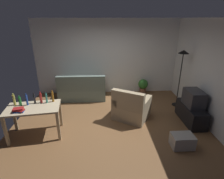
% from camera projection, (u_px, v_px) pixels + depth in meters
% --- Properties ---
extents(ground_plane, '(5.20, 4.40, 0.02)m').
position_uv_depth(ground_plane, '(109.00, 121.00, 5.01)').
color(ground_plane, brown).
extents(wall_rear, '(5.20, 0.10, 2.70)m').
position_uv_depth(wall_rear, '(107.00, 57.00, 6.55)').
color(wall_rear, white).
rests_on(wall_rear, ground_plane).
extents(wall_right, '(0.10, 4.40, 2.70)m').
position_uv_depth(wall_right, '(209.00, 73.00, 4.62)').
color(wall_right, silver).
rests_on(wall_right, ground_plane).
extents(couch, '(1.62, 0.84, 0.92)m').
position_uv_depth(couch, '(82.00, 90.00, 6.32)').
color(couch, slate).
rests_on(couch, ground_plane).
extents(tv_stand, '(0.44, 1.10, 0.48)m').
position_uv_depth(tv_stand, '(191.00, 114.00, 4.91)').
color(tv_stand, black).
rests_on(tv_stand, ground_plane).
extents(tv, '(0.41, 0.60, 0.44)m').
position_uv_depth(tv, '(194.00, 98.00, 4.74)').
color(tv, '#2D2D33').
rests_on(tv, tv_stand).
extents(torchiere_lamp, '(0.32, 0.32, 1.81)m').
position_uv_depth(torchiere_lamp, '(182.00, 63.00, 5.41)').
color(torchiere_lamp, black).
rests_on(torchiere_lamp, ground_plane).
extents(desk, '(1.28, 0.86, 0.76)m').
position_uv_depth(desk, '(34.00, 111.00, 4.18)').
color(desk, '#C6B28E').
rests_on(desk, ground_plane).
extents(potted_plant, '(0.36, 0.36, 0.57)m').
position_uv_depth(potted_plant, '(143.00, 86.00, 6.71)').
color(potted_plant, brown).
rests_on(potted_plant, ground_plane).
extents(armchair, '(1.20, 1.18, 0.92)m').
position_uv_depth(armchair, '(131.00, 108.00, 5.05)').
color(armchair, tan).
rests_on(armchair, ground_plane).
extents(storage_box, '(0.48, 0.35, 0.30)m').
position_uv_depth(storage_box, '(182.00, 141.00, 3.95)').
color(storage_box, '#A8A399').
rests_on(storage_box, ground_plane).
extents(bottle_squat, '(0.06, 0.06, 0.30)m').
position_uv_depth(bottle_squat, '(14.00, 100.00, 4.20)').
color(bottle_squat, '#BCB24C').
rests_on(bottle_squat, desk).
extents(bottle_green, '(0.06, 0.06, 0.24)m').
position_uv_depth(bottle_green, '(20.00, 101.00, 4.19)').
color(bottle_green, '#1E722D').
rests_on(bottle_green, desk).
extents(bottle_blue, '(0.05, 0.05, 0.29)m').
position_uv_depth(bottle_blue, '(27.00, 100.00, 4.20)').
color(bottle_blue, '#2347A3').
rests_on(bottle_blue, desk).
extents(bottle_dark, '(0.04, 0.04, 0.29)m').
position_uv_depth(bottle_dark, '(34.00, 98.00, 4.29)').
color(bottle_dark, black).
rests_on(bottle_dark, desk).
extents(bottle_red, '(0.06, 0.06, 0.29)m').
position_uv_depth(bottle_red, '(41.00, 98.00, 4.31)').
color(bottle_red, '#AD2323').
rests_on(bottle_red, desk).
extents(bottle_tall, '(0.04, 0.04, 0.27)m').
position_uv_depth(bottle_tall, '(46.00, 98.00, 4.31)').
color(bottle_tall, teal).
rests_on(bottle_tall, desk).
extents(bottle_amber, '(0.05, 0.05, 0.30)m').
position_uv_depth(bottle_amber, '(53.00, 97.00, 4.37)').
color(bottle_amber, '#9E6019').
rests_on(bottle_amber, desk).
extents(book_stack, '(0.25, 0.19, 0.09)m').
position_uv_depth(book_stack, '(19.00, 110.00, 3.92)').
color(book_stack, navy).
rests_on(book_stack, desk).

